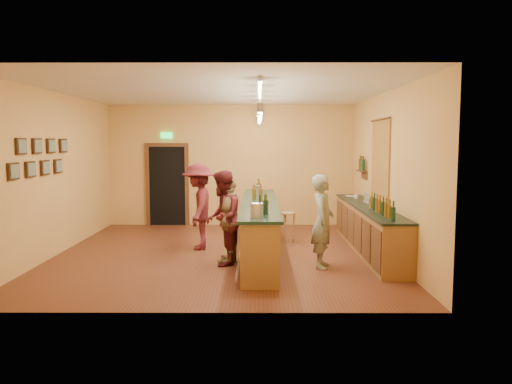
{
  "coord_description": "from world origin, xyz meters",
  "views": [
    {
      "loc": [
        0.72,
        -9.81,
        2.21
      ],
      "look_at": [
        0.69,
        0.2,
        1.22
      ],
      "focal_mm": 35.0,
      "sensor_mm": 36.0,
      "label": 1
    }
  ],
  "objects_px": {
    "customer_a": "(223,218)",
    "bartender": "(323,221)",
    "customer_b": "(229,220)",
    "tasting_bar": "(259,224)",
    "bar_stool": "(288,219)",
    "back_counter": "(369,228)",
    "customer_c": "(199,206)"
  },
  "relations": [
    {
      "from": "tasting_bar",
      "to": "bar_stool",
      "type": "xyz_separation_m",
      "value": [
        0.64,
        1.17,
        -0.09
      ]
    },
    {
      "from": "customer_c",
      "to": "bar_stool",
      "type": "xyz_separation_m",
      "value": [
        1.9,
        0.73,
        -0.38
      ]
    },
    {
      "from": "customer_b",
      "to": "customer_c",
      "type": "xyz_separation_m",
      "value": [
        -0.71,
        1.29,
        0.09
      ]
    },
    {
      "from": "customer_a",
      "to": "bar_stool",
      "type": "height_order",
      "value": "customer_a"
    },
    {
      "from": "back_counter",
      "to": "bar_stool",
      "type": "distance_m",
      "value": 1.86
    },
    {
      "from": "bartender",
      "to": "customer_c",
      "type": "bearing_deg",
      "value": 69.16
    },
    {
      "from": "customer_a",
      "to": "customer_c",
      "type": "height_order",
      "value": "customer_c"
    },
    {
      "from": "bartender",
      "to": "bar_stool",
      "type": "relative_size",
      "value": 2.49
    },
    {
      "from": "tasting_bar",
      "to": "bartender",
      "type": "xyz_separation_m",
      "value": [
        1.11,
        -1.11,
        0.22
      ]
    },
    {
      "from": "back_counter",
      "to": "customer_b",
      "type": "xyz_separation_m",
      "value": [
        -2.76,
        -1.02,
        0.32
      ]
    },
    {
      "from": "bartender",
      "to": "customer_a",
      "type": "relative_size",
      "value": 0.96
    },
    {
      "from": "customer_a",
      "to": "bar_stool",
      "type": "distance_m",
      "value": 2.48
    },
    {
      "from": "customer_a",
      "to": "customer_c",
      "type": "bearing_deg",
      "value": -152.12
    },
    {
      "from": "bartender",
      "to": "bar_stool",
      "type": "distance_m",
      "value": 2.35
    },
    {
      "from": "bartender",
      "to": "customer_b",
      "type": "distance_m",
      "value": 1.68
    },
    {
      "from": "tasting_bar",
      "to": "bartender",
      "type": "relative_size",
      "value": 3.08
    },
    {
      "from": "customer_b",
      "to": "back_counter",
      "type": "bearing_deg",
      "value": 121.17
    },
    {
      "from": "customer_b",
      "to": "bar_stool",
      "type": "bearing_deg",
      "value": 160.31
    },
    {
      "from": "customer_a",
      "to": "customer_c",
      "type": "relative_size",
      "value": 0.96
    },
    {
      "from": "customer_b",
      "to": "tasting_bar",
      "type": "bearing_deg",
      "value": 157.79
    },
    {
      "from": "back_counter",
      "to": "customer_a",
      "type": "distance_m",
      "value": 3.1
    },
    {
      "from": "back_counter",
      "to": "bartender",
      "type": "height_order",
      "value": "bartender"
    },
    {
      "from": "customer_c",
      "to": "tasting_bar",
      "type": "bearing_deg",
      "value": 68.18
    },
    {
      "from": "bar_stool",
      "to": "customer_b",
      "type": "bearing_deg",
      "value": -120.51
    },
    {
      "from": "tasting_bar",
      "to": "customer_a",
      "type": "xyz_separation_m",
      "value": [
        -0.67,
        -0.9,
        0.25
      ]
    },
    {
      "from": "customer_b",
      "to": "bar_stool",
      "type": "relative_size",
      "value": 2.44
    },
    {
      "from": "customer_a",
      "to": "bartender",
      "type": "bearing_deg",
      "value": 87.46
    },
    {
      "from": "back_counter",
      "to": "tasting_bar",
      "type": "distance_m",
      "value": 2.23
    },
    {
      "from": "bartender",
      "to": "customer_a",
      "type": "height_order",
      "value": "customer_a"
    },
    {
      "from": "back_counter",
      "to": "tasting_bar",
      "type": "height_order",
      "value": "tasting_bar"
    },
    {
      "from": "bartender",
      "to": "customer_c",
      "type": "height_order",
      "value": "customer_c"
    },
    {
      "from": "customer_a",
      "to": "customer_b",
      "type": "bearing_deg",
      "value": 120.07
    }
  ]
}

